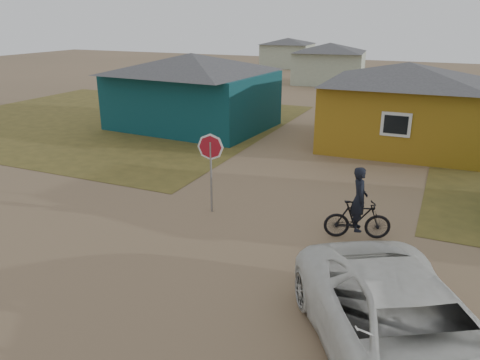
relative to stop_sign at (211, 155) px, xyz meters
name	(u,v)px	position (x,y,z in m)	size (l,w,h in m)	color
ground	(225,274)	(2.04, -3.26, -1.86)	(120.00, 120.00, 0.00)	#84694C
grass_nw	(109,120)	(-11.96, 9.74, -1.85)	(20.00, 18.00, 0.00)	brown
house_teal	(192,90)	(-6.46, 10.24, 0.20)	(8.93, 7.08, 4.00)	#0A343B
house_yellow	(405,104)	(4.54, 10.73, 0.15)	(7.72, 6.76, 3.90)	#946B16
house_pale_west	(329,63)	(-3.96, 30.74, 0.00)	(7.04, 6.15, 3.60)	#ACB69D
house_pale_north	(288,52)	(-11.96, 42.74, -0.10)	(6.28, 5.81, 3.40)	#ACB69D
stop_sign	(211,155)	(0.00, 0.00, 0.00)	(0.82, 0.22, 2.53)	gray
cyclist	(358,213)	(4.54, 0.00, -1.10)	(1.90, 1.07, 2.07)	black
vehicle	(408,335)	(6.31, -4.99, -1.04)	(2.72, 5.89, 1.64)	silver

